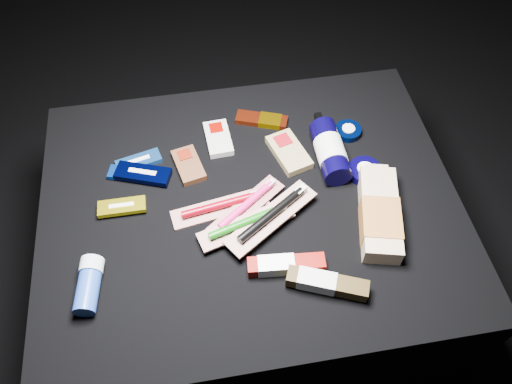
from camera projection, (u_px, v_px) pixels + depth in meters
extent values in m
plane|color=black|center=(252.00, 276.00, 1.50)|extent=(3.00, 3.00, 0.00)
cube|color=black|center=(251.00, 243.00, 1.33)|extent=(0.98, 0.78, 0.40)
cube|color=#205FB4|center=(139.00, 161.00, 1.23)|extent=(0.12, 0.07, 0.01)
cube|color=white|center=(139.00, 161.00, 1.23)|extent=(0.06, 0.02, 0.01)
cube|color=#0B3CB3|center=(130.00, 174.00, 1.21)|extent=(0.11, 0.07, 0.01)
cube|color=silver|center=(130.00, 174.00, 1.21)|extent=(0.05, 0.02, 0.01)
cube|color=black|center=(143.00, 174.00, 1.20)|extent=(0.14, 0.09, 0.02)
cube|color=silver|center=(143.00, 174.00, 1.20)|extent=(0.07, 0.03, 0.02)
cube|color=yellow|center=(122.00, 207.00, 1.15)|extent=(0.11, 0.04, 0.01)
cube|color=silver|center=(122.00, 207.00, 1.15)|extent=(0.06, 0.01, 0.01)
cube|color=#502D19|center=(189.00, 165.00, 1.22)|extent=(0.08, 0.12, 0.02)
cube|color=#621508|center=(185.00, 157.00, 1.24)|extent=(0.04, 0.04, 0.02)
cube|color=beige|center=(218.00, 139.00, 1.27)|extent=(0.07, 0.12, 0.02)
cube|color=#6D0400|center=(216.00, 130.00, 1.29)|extent=(0.04, 0.04, 0.02)
cube|color=#978455|center=(289.00, 152.00, 1.25)|extent=(0.10, 0.14, 0.02)
cube|color=maroon|center=(283.00, 143.00, 1.26)|extent=(0.05, 0.05, 0.02)
cube|color=maroon|center=(262.00, 120.00, 1.31)|extent=(0.14, 0.09, 0.01)
cube|color=#B78603|center=(270.00, 121.00, 1.31)|extent=(0.07, 0.06, 0.02)
cylinder|color=black|center=(330.00, 151.00, 1.22)|extent=(0.07, 0.17, 0.07)
cylinder|color=silver|center=(331.00, 152.00, 1.21)|extent=(0.07, 0.07, 0.07)
cylinder|color=black|center=(321.00, 123.00, 1.27)|extent=(0.02, 0.02, 0.02)
cube|color=black|center=(319.00, 119.00, 1.29)|extent=(0.02, 0.03, 0.01)
cylinder|color=black|center=(348.00, 131.00, 1.29)|extent=(0.07, 0.07, 0.02)
cylinder|color=silver|center=(348.00, 131.00, 1.29)|extent=(0.03, 0.03, 0.02)
cylinder|color=black|center=(365.00, 171.00, 1.21)|extent=(0.08, 0.08, 0.02)
cylinder|color=white|center=(365.00, 171.00, 1.21)|extent=(0.04, 0.04, 0.02)
cube|color=#D2B38F|center=(379.00, 214.00, 1.12)|extent=(0.13, 0.25, 0.05)
cube|color=#A5652C|center=(380.00, 222.00, 1.11)|extent=(0.11, 0.12, 0.05)
cube|color=#D2B38F|center=(376.00, 173.00, 1.19)|extent=(0.06, 0.04, 0.03)
cylinder|color=#1F429E|center=(87.00, 292.00, 1.01)|extent=(0.06, 0.09, 0.05)
cylinder|color=silver|center=(92.00, 266.00, 1.05)|extent=(0.05, 0.04, 0.05)
cube|color=beige|center=(220.00, 208.00, 1.16)|extent=(0.23, 0.09, 0.01)
cylinder|color=#6F000C|center=(220.00, 205.00, 1.15)|extent=(0.18, 0.05, 0.02)
cube|color=beige|center=(256.00, 195.00, 1.16)|extent=(0.03, 0.02, 0.01)
cube|color=#A8A29C|center=(246.00, 208.00, 1.15)|extent=(0.20, 0.17, 0.01)
cylinder|color=#D11869|center=(246.00, 205.00, 1.14)|extent=(0.14, 0.11, 0.02)
cube|color=#BBBBB7|center=(270.00, 184.00, 1.17)|extent=(0.03, 0.03, 0.01)
cube|color=beige|center=(246.00, 225.00, 1.11)|extent=(0.23, 0.11, 0.01)
cylinder|color=#0A5608|center=(246.00, 222.00, 1.10)|extent=(0.17, 0.07, 0.02)
cube|color=white|center=(280.00, 208.00, 1.12)|extent=(0.03, 0.02, 0.01)
cube|color=silver|center=(271.00, 218.00, 1.12)|extent=(0.23, 0.18, 0.01)
cylinder|color=black|center=(271.00, 214.00, 1.10)|extent=(0.17, 0.12, 0.02)
cube|color=silver|center=(301.00, 190.00, 1.14)|extent=(0.03, 0.03, 0.01)
cube|color=#7F0904|center=(286.00, 265.00, 1.06)|extent=(0.17, 0.05, 0.03)
cube|color=white|center=(276.00, 265.00, 1.06)|extent=(0.08, 0.04, 0.03)
cube|color=#32240B|center=(327.00, 283.00, 1.03)|extent=(0.17, 0.10, 0.03)
cube|color=beige|center=(317.00, 281.00, 1.03)|extent=(0.09, 0.07, 0.03)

